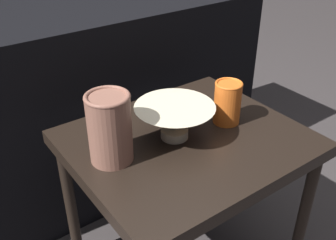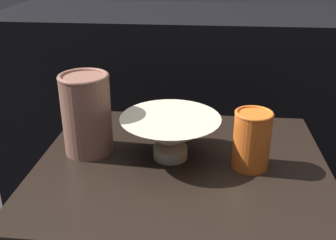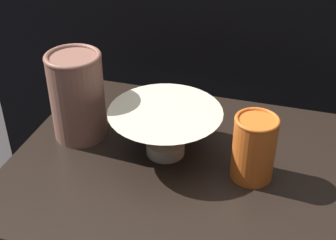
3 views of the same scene
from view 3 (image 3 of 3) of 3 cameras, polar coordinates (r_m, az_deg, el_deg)
The scene contains 5 objects.
table at distance 0.96m, azimuth 0.89°, elevation -8.03°, with size 0.64×0.54×0.54m.
couch_backdrop at distance 1.52m, azimuth 7.26°, elevation 4.32°, with size 1.37×0.50×0.77m.
bowl at distance 0.91m, azimuth -0.33°, elevation -0.95°, with size 0.22×0.22×0.10m.
vase_textured_left at distance 0.97m, azimuth -11.02°, elevation 3.03°, with size 0.11×0.11×0.19m.
vase_colorful_right at distance 0.86m, azimuth 10.44°, elevation -3.25°, with size 0.08×0.08×0.13m.
Camera 3 is at (0.19, -0.70, 1.11)m, focal length 50.00 mm.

